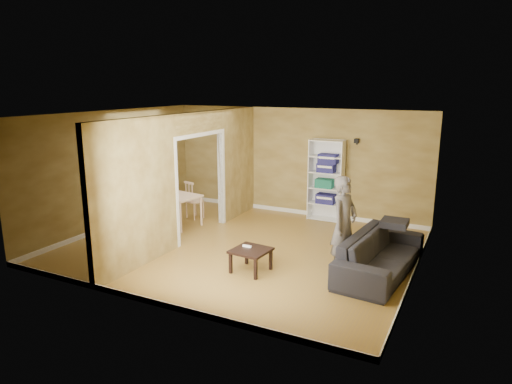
% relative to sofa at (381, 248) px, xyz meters
% --- Properties ---
extents(room_shell, '(6.50, 6.50, 6.50)m').
position_rel_sofa_xyz_m(room_shell, '(-2.70, 0.09, 0.85)').
color(room_shell, olive).
rests_on(room_shell, ground).
extents(partition, '(0.22, 5.50, 2.60)m').
position_rel_sofa_xyz_m(partition, '(-3.90, 0.09, 0.85)').
color(partition, tan).
rests_on(partition, ground).
extents(wall_speaker, '(0.10, 0.10, 0.10)m').
position_rel_sofa_xyz_m(wall_speaker, '(-1.20, 2.78, 1.45)').
color(wall_speaker, black).
rests_on(wall_speaker, room_shell).
extents(sofa, '(2.44, 1.24, 0.89)m').
position_rel_sofa_xyz_m(sofa, '(0.00, 0.00, 0.00)').
color(sofa, '#282828').
rests_on(sofa, ground).
extents(person, '(0.82, 0.71, 1.94)m').
position_rel_sofa_xyz_m(person, '(-0.62, -0.12, 0.52)').
color(person, slate).
rests_on(person, ground).
extents(bookshelf, '(0.80, 0.35, 1.91)m').
position_rel_sofa_xyz_m(bookshelf, '(-1.84, 2.69, 0.51)').
color(bookshelf, white).
rests_on(bookshelf, ground).
extents(paper_box_navy_a, '(0.43, 0.28, 0.22)m').
position_rel_sofa_xyz_m(paper_box_navy_a, '(-1.83, 2.64, 0.07)').
color(paper_box_navy_a, navy).
rests_on(paper_box_navy_a, bookshelf).
extents(paper_box_teal, '(0.41, 0.26, 0.21)m').
position_rel_sofa_xyz_m(paper_box_teal, '(-1.87, 2.64, 0.43)').
color(paper_box_teal, teal).
rests_on(paper_box_teal, bookshelf).
extents(paper_box_navy_b, '(0.40, 0.26, 0.21)m').
position_rel_sofa_xyz_m(paper_box_navy_b, '(-1.85, 2.64, 0.80)').
color(paper_box_navy_b, navy).
rests_on(paper_box_navy_b, bookshelf).
extents(paper_box_navy_c, '(0.43, 0.28, 0.22)m').
position_rel_sofa_xyz_m(paper_box_navy_c, '(-1.80, 2.64, 1.03)').
color(paper_box_navy_c, navy).
rests_on(paper_box_navy_c, bookshelf).
extents(coffee_table, '(0.60, 0.60, 0.40)m').
position_rel_sofa_xyz_m(coffee_table, '(-2.00, -0.91, -0.11)').
color(coffee_table, black).
rests_on(coffee_table, ground).
extents(game_controller, '(0.16, 0.04, 0.03)m').
position_rel_sofa_xyz_m(game_controller, '(-2.11, -0.84, -0.03)').
color(game_controller, white).
rests_on(game_controller, coffee_table).
extents(dining_table, '(1.14, 0.76, 0.71)m').
position_rel_sofa_xyz_m(dining_table, '(-4.79, 0.70, 0.19)').
color(dining_table, beige).
rests_on(dining_table, ground).
extents(chair_left, '(0.49, 0.49, 0.87)m').
position_rel_sofa_xyz_m(chair_left, '(-5.52, 0.71, -0.01)').
color(chair_left, tan).
rests_on(chair_left, ground).
extents(chair_near, '(0.52, 0.52, 0.92)m').
position_rel_sofa_xyz_m(chair_near, '(-4.78, 0.12, 0.01)').
color(chair_near, tan).
rests_on(chair_near, ground).
extents(chair_far, '(0.52, 0.52, 0.92)m').
position_rel_sofa_xyz_m(chair_far, '(-4.68, 1.37, 0.01)').
color(chair_far, tan).
rests_on(chair_far, ground).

